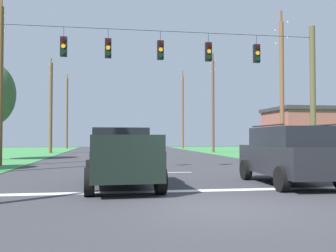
{
  "coord_description": "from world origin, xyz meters",
  "views": [
    {
      "loc": [
        -2.52,
        -8.57,
        1.63
      ],
      "look_at": [
        0.77,
        12.7,
        2.28
      ],
      "focal_mm": 40.3,
      "sensor_mm": 36.0,
      "label": 1
    }
  ],
  "objects_px": {
    "utility_pole_far_right": "(213,103)",
    "utility_pole_near_left": "(183,111)",
    "overhead_signal_span": "(162,84)",
    "utility_pole_mid_right": "(282,87)",
    "utility_pole_far_left": "(0,82)",
    "distant_car_crossing_white": "(102,146)",
    "pickup_truck": "(120,157)",
    "suv_black": "(289,154)",
    "utility_pole_distant_left": "(67,112)",
    "utility_pole_distant_right": "(51,106)"
  },
  "relations": [
    {
      "from": "utility_pole_distant_left",
      "to": "pickup_truck",
      "type": "bearing_deg",
      "value": -81.46
    },
    {
      "from": "utility_pole_far_left",
      "to": "utility_pole_mid_right",
      "type": "bearing_deg",
      "value": -1.22
    },
    {
      "from": "overhead_signal_span",
      "to": "utility_pole_near_left",
      "type": "distance_m",
      "value": 37.53
    },
    {
      "from": "utility_pole_far_left",
      "to": "utility_pole_distant_left",
      "type": "xyz_separation_m",
      "value": [
        0.07,
        33.12,
        0.44
      ]
    },
    {
      "from": "suv_black",
      "to": "overhead_signal_span",
      "type": "bearing_deg",
      "value": 118.89
    },
    {
      "from": "pickup_truck",
      "to": "suv_black",
      "type": "bearing_deg",
      "value": -4.28
    },
    {
      "from": "overhead_signal_span",
      "to": "distant_car_crossing_white",
      "type": "bearing_deg",
      "value": 100.47
    },
    {
      "from": "utility_pole_far_right",
      "to": "suv_black",
      "type": "bearing_deg",
      "value": -100.21
    },
    {
      "from": "utility_pole_far_right",
      "to": "utility_pole_distant_left",
      "type": "relative_size",
      "value": 0.99
    },
    {
      "from": "utility_pole_mid_right",
      "to": "utility_pole_far_right",
      "type": "xyz_separation_m",
      "value": [
        0.28,
        16.97,
        0.52
      ]
    },
    {
      "from": "pickup_truck",
      "to": "utility_pole_far_left",
      "type": "bearing_deg",
      "value": 123.29
    },
    {
      "from": "overhead_signal_span",
      "to": "distant_car_crossing_white",
      "type": "xyz_separation_m",
      "value": [
        -3.27,
        17.67,
        -3.51
      ]
    },
    {
      "from": "distant_car_crossing_white",
      "to": "utility_pole_distant_left",
      "type": "bearing_deg",
      "value": 105.61
    },
    {
      "from": "suv_black",
      "to": "utility_pole_distant_right",
      "type": "distance_m",
      "value": 30.56
    },
    {
      "from": "utility_pole_distant_left",
      "to": "overhead_signal_span",
      "type": "bearing_deg",
      "value": -76.81
    },
    {
      "from": "utility_pole_near_left",
      "to": "utility_pole_distant_left",
      "type": "distance_m",
      "value": 16.91
    },
    {
      "from": "utility_pole_mid_right",
      "to": "utility_pole_distant_right",
      "type": "height_order",
      "value": "utility_pole_distant_right"
    },
    {
      "from": "distant_car_crossing_white",
      "to": "utility_pole_far_left",
      "type": "distance_m",
      "value": 15.27
    },
    {
      "from": "pickup_truck",
      "to": "utility_pole_distant_left",
      "type": "relative_size",
      "value": 0.51
    },
    {
      "from": "overhead_signal_span",
      "to": "utility_pole_far_right",
      "type": "relative_size",
      "value": 1.54
    },
    {
      "from": "overhead_signal_span",
      "to": "suv_black",
      "type": "bearing_deg",
      "value": -61.11
    },
    {
      "from": "pickup_truck",
      "to": "utility_pole_near_left",
      "type": "distance_m",
      "value": 44.06
    },
    {
      "from": "utility_pole_distant_right",
      "to": "overhead_signal_span",
      "type": "bearing_deg",
      "value": -68.13
    },
    {
      "from": "suv_black",
      "to": "utility_pole_distant_right",
      "type": "relative_size",
      "value": 0.49
    },
    {
      "from": "overhead_signal_span",
      "to": "distant_car_crossing_white",
      "type": "height_order",
      "value": "overhead_signal_span"
    },
    {
      "from": "overhead_signal_span",
      "to": "utility_pole_mid_right",
      "type": "relative_size",
      "value": 1.71
    },
    {
      "from": "utility_pole_far_left",
      "to": "utility_pole_distant_left",
      "type": "height_order",
      "value": "utility_pole_distant_left"
    },
    {
      "from": "utility_pole_near_left",
      "to": "utility_pole_distant_left",
      "type": "bearing_deg",
      "value": 178.2
    },
    {
      "from": "overhead_signal_span",
      "to": "utility_pole_mid_right",
      "type": "height_order",
      "value": "utility_pole_mid_right"
    },
    {
      "from": "suv_black",
      "to": "utility_pole_mid_right",
      "type": "bearing_deg",
      "value": 65.44
    },
    {
      "from": "suv_black",
      "to": "utility_pole_far_right",
      "type": "height_order",
      "value": "utility_pole_far_right"
    },
    {
      "from": "utility_pole_far_left",
      "to": "utility_pole_near_left",
      "type": "bearing_deg",
      "value": 62.5
    },
    {
      "from": "suv_black",
      "to": "distant_car_crossing_white",
      "type": "bearing_deg",
      "value": 105.76
    },
    {
      "from": "distant_car_crossing_white",
      "to": "utility_pole_distant_left",
      "type": "xyz_separation_m",
      "value": [
        -5.44,
        19.46,
        4.46
      ]
    },
    {
      "from": "utility_pole_distant_right",
      "to": "utility_pole_far_left",
      "type": "bearing_deg",
      "value": -90.61
    },
    {
      "from": "utility_pole_far_right",
      "to": "utility_pole_distant_left",
      "type": "height_order",
      "value": "utility_pole_distant_left"
    },
    {
      "from": "utility_pole_far_right",
      "to": "utility_pole_near_left",
      "type": "distance_m",
      "value": 15.99
    },
    {
      "from": "distant_car_crossing_white",
      "to": "utility_pole_mid_right",
      "type": "relative_size",
      "value": 0.45
    },
    {
      "from": "overhead_signal_span",
      "to": "utility_pole_distant_left",
      "type": "relative_size",
      "value": 1.53
    },
    {
      "from": "utility_pole_far_right",
      "to": "utility_pole_far_left",
      "type": "distance_m",
      "value": 23.89
    },
    {
      "from": "overhead_signal_span",
      "to": "suv_black",
      "type": "distance_m",
      "value": 7.98
    },
    {
      "from": "utility_pole_mid_right",
      "to": "utility_pole_far_left",
      "type": "height_order",
      "value": "utility_pole_far_left"
    },
    {
      "from": "distant_car_crossing_white",
      "to": "utility_pole_near_left",
      "type": "bearing_deg",
      "value": 58.81
    },
    {
      "from": "pickup_truck",
      "to": "utility_pole_distant_right",
      "type": "height_order",
      "value": "utility_pole_distant_right"
    },
    {
      "from": "overhead_signal_span",
      "to": "utility_pole_near_left",
      "type": "bearing_deg",
      "value": 77.38
    },
    {
      "from": "overhead_signal_span",
      "to": "utility_pole_far_left",
      "type": "relative_size",
      "value": 1.7
    },
    {
      "from": "distant_car_crossing_white",
      "to": "utility_pole_near_left",
      "type": "height_order",
      "value": "utility_pole_near_left"
    },
    {
      "from": "overhead_signal_span",
      "to": "utility_pole_distant_right",
      "type": "xyz_separation_m",
      "value": [
        -8.59,
        21.41,
        0.57
      ]
    },
    {
      "from": "utility_pole_far_right",
      "to": "utility_pole_distant_right",
      "type": "height_order",
      "value": "utility_pole_far_right"
    },
    {
      "from": "utility_pole_far_right",
      "to": "utility_pole_near_left",
      "type": "xyz_separation_m",
      "value": [
        -0.2,
        15.98,
        0.31
      ]
    }
  ]
}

